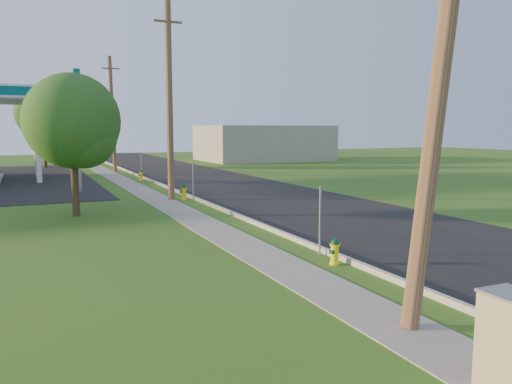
# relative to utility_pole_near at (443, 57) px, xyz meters

# --- Properties ---
(ground_plane) EXTENTS (140.00, 140.00, 0.00)m
(ground_plane) POSITION_rel_utility_pole_near_xyz_m (0.60, 1.00, -4.80)
(ground_plane) COLOR #32501A
(ground_plane) RESTS_ON ground
(road) EXTENTS (8.00, 120.00, 0.02)m
(road) POSITION_rel_utility_pole_near_xyz_m (5.10, 11.00, -4.79)
(road) COLOR black
(road) RESTS_ON ground
(curb) EXTENTS (0.15, 120.00, 0.15)m
(curb) POSITION_rel_utility_pole_near_xyz_m (1.10, 11.00, -4.73)
(curb) COLOR #A9A59B
(curb) RESTS_ON ground
(sidewalk) EXTENTS (1.50, 120.00, 0.03)m
(sidewalk) POSITION_rel_utility_pole_near_xyz_m (-0.65, 11.00, -4.79)
(sidewalk) COLOR gray
(sidewalk) RESTS_ON ground
(utility_pole_near) EXTENTS (1.40, 0.32, 9.48)m
(utility_pole_near) POSITION_rel_utility_pole_near_xyz_m (0.00, 0.00, 0.00)
(utility_pole_near) COLOR brown
(utility_pole_near) RESTS_ON ground
(utility_pole_mid) EXTENTS (1.40, 0.32, 9.80)m
(utility_pole_mid) POSITION_rel_utility_pole_near_xyz_m (-0.00, 18.00, 0.15)
(utility_pole_mid) COLOR brown
(utility_pole_mid) RESTS_ON ground
(utility_pole_far) EXTENTS (1.40, 0.32, 9.50)m
(utility_pole_far) POSITION_rel_utility_pole_near_xyz_m (-0.00, 36.00, 0.00)
(utility_pole_far) COLOR brown
(utility_pole_far) RESTS_ON ground
(sign_post_near) EXTENTS (0.05, 0.04, 2.00)m
(sign_post_near) POSITION_rel_utility_pole_near_xyz_m (0.85, 5.20, -3.80)
(sign_post_near) COLOR gray
(sign_post_near) RESTS_ON ground
(sign_post_mid) EXTENTS (0.05, 0.04, 2.00)m
(sign_post_mid) POSITION_rel_utility_pole_near_xyz_m (0.85, 17.00, -3.80)
(sign_post_mid) COLOR gray
(sign_post_mid) RESTS_ON ground
(sign_post_far) EXTENTS (0.05, 0.04, 2.00)m
(sign_post_far) POSITION_rel_utility_pole_near_xyz_m (0.85, 29.20, -3.80)
(sign_post_far) COLOR gray
(sign_post_far) RESTS_ON ground
(price_pylon) EXTENTS (0.34, 2.04, 6.85)m
(price_pylon) POSITION_rel_utility_pole_near_xyz_m (-3.90, 23.50, 0.63)
(price_pylon) COLOR gray
(price_pylon) RESTS_ON ground
(distant_building) EXTENTS (14.00, 10.00, 4.00)m
(distant_building) POSITION_rel_utility_pole_near_xyz_m (18.60, 46.00, -2.80)
(distant_building) COLOR gray
(distant_building) RESTS_ON ground
(tree_verge) EXTENTS (3.85, 3.85, 5.84)m
(tree_verge) POSITION_rel_utility_pole_near_xyz_m (-4.75, 14.92, -1.05)
(tree_verge) COLOR #3B261A
(tree_verge) RESTS_ON ground
(tree_lot) EXTENTS (5.01, 5.01, 7.60)m
(tree_lot) POSITION_rel_utility_pole_near_xyz_m (-4.91, 44.08, 0.09)
(tree_lot) COLOR #3B261A
(tree_lot) RESTS_ON ground
(hydrant_near) EXTENTS (0.37, 0.33, 0.72)m
(hydrant_near) POSITION_rel_utility_pole_near_xyz_m (0.68, 4.18, -4.45)
(hydrant_near) COLOR yellow
(hydrant_near) RESTS_ON ground
(hydrant_mid) EXTENTS (0.42, 0.38, 0.81)m
(hydrant_mid) POSITION_rel_utility_pole_near_xyz_m (0.58, 17.72, -4.41)
(hydrant_mid) COLOR yellow
(hydrant_mid) RESTS_ON ground
(hydrant_far) EXTENTS (0.40, 0.36, 0.77)m
(hydrant_far) POSITION_rel_utility_pole_near_xyz_m (0.63, 28.29, -4.43)
(hydrant_far) COLOR yellow
(hydrant_far) RESTS_ON ground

